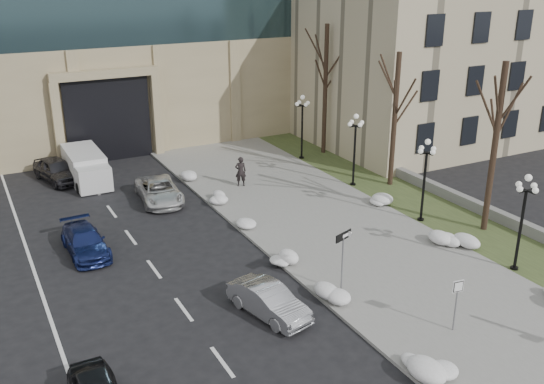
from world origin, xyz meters
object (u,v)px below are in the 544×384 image
Objects in this scene: keep_sign at (457,295)px; car_e at (57,170)px; lamppost_c at (355,140)px; lamppost_a at (523,210)px; box_truck at (86,167)px; one_way_sign at (346,242)px; car_d at (159,191)px; car_c at (85,242)px; lamppost_d at (302,118)px; lamppost_b at (425,169)px; car_b at (269,301)px; pedestrian at (241,171)px.

car_e is at bearing 119.76° from keep_sign.
keep_sign is at bearing -111.66° from lamppost_c.
box_truck is at bearing 123.96° from lamppost_a.
car_e is 0.95× the size of lamppost_a.
one_way_sign reaches higher than keep_sign.
car_d is 0.80× the size of box_truck.
lamppost_a is (16.60, -22.92, 2.30)m from car_e.
car_c is at bearing 115.41° from one_way_sign.
car_c is 12.99m from one_way_sign.
car_d is 1.68× the size of one_way_sign.
box_truck is (2.37, 10.89, 0.30)m from car_c.
keep_sign is 0.48× the size of lamppost_c.
car_e reaches higher than car_d.
lamppost_d is at bearing -25.50° from car_e.
lamppost_c is at bearing 75.70° from keep_sign.
one_way_sign is at bearing -69.69° from car_d.
car_c is at bearing 147.01° from lamppost_a.
lamppost_c is (14.88, -9.09, 2.14)m from box_truck.
lamppost_b is (16.60, -16.42, 2.30)m from car_e.
car_e is 1.92m from box_truck.
lamppost_b is at bearing -90.00° from lamppost_c.
lamppost_b is (17.24, -4.69, 2.44)m from car_c.
lamppost_b is 13.00m from lamppost_d.
lamppost_b reaches higher than car_d.
lamppost_d is (0.00, 13.00, 0.00)m from lamppost_b.
one_way_sign is at bearing -12.10° from car_b.
keep_sign is (8.73, -24.55, 0.74)m from box_truck.
car_e is 28.39m from lamppost_a.
one_way_sign reaches higher than car_d.
car_c is 0.91× the size of lamppost_d.
lamppost_a reaches higher than car_b.
car_b is 15.16m from pedestrian.
pedestrian is 14.20m from one_way_sign.
one_way_sign is at bearing -151.66° from lamppost_b.
pedestrian is at bearing 63.53° from one_way_sign.
lamppost_a reaches higher than car_c.
lamppost_c is at bearing -44.72° from car_e.
car_e is 17.11m from lamppost_d.
box_truck is at bearing 123.31° from car_d.
car_b is 14.26m from car_d.
car_e is at bearing 131.34° from car_d.
car_e is 19.48m from lamppost_c.
lamppost_a is (11.82, -16.27, 2.40)m from car_d.
car_e is at bearing 85.41° from car_c.
box_truck is at bearing 170.13° from lamppost_d.
lamppost_c reaches higher than car_d.
one_way_sign reaches higher than car_e.
pedestrian is (5.35, -0.10, 0.41)m from car_d.
car_e is 0.75× the size of box_truck.
keep_sign is at bearing -158.13° from lamppost_a.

